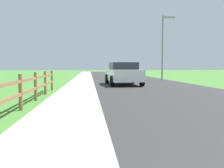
% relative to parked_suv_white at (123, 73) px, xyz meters
% --- Properties ---
extents(ground_plane, '(120.00, 120.00, 0.00)m').
position_rel_parked_suv_white_xyz_m(ground_plane, '(-1.97, 7.74, -0.78)').
color(ground_plane, '#447A31').
extents(road_asphalt, '(7.00, 66.00, 0.01)m').
position_rel_parked_suv_white_xyz_m(road_asphalt, '(1.53, 9.74, -0.78)').
color(road_asphalt, '#2E2E2E').
rests_on(road_asphalt, ground).
extents(curb_concrete, '(6.00, 66.00, 0.01)m').
position_rel_parked_suv_white_xyz_m(curb_concrete, '(-4.97, 9.74, -0.78)').
color(curb_concrete, '#B4A6A0').
rests_on(curb_concrete, ground).
extents(grass_verge, '(5.00, 66.00, 0.00)m').
position_rel_parked_suv_white_xyz_m(grass_verge, '(-6.47, 9.74, -0.77)').
color(grass_verge, '#447A31').
rests_on(grass_verge, ground).
extents(rail_fence, '(0.11, 13.96, 1.04)m').
position_rel_parked_suv_white_xyz_m(rail_fence, '(-4.28, -10.61, -0.18)').
color(rail_fence, olive).
rests_on(rail_fence, ground).
extents(parked_suv_white, '(2.32, 4.39, 1.53)m').
position_rel_parked_suv_white_xyz_m(parked_suv_white, '(0.00, 0.00, 0.00)').
color(parked_suv_white, white).
rests_on(parked_suv_white, ground).
extents(street_lamp, '(1.17, 0.20, 5.78)m').
position_rel_parked_suv_white_xyz_m(street_lamp, '(4.35, 5.00, 2.70)').
color(street_lamp, gray).
rests_on(street_lamp, ground).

